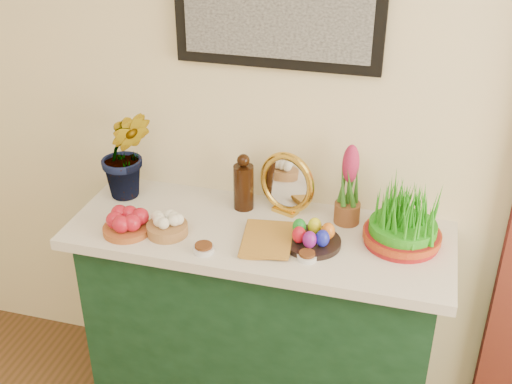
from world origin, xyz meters
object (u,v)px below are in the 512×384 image
book (242,237)px  sideboard (259,327)px  wheatgrass_sabzeh (404,219)px  mirror (287,184)px  hyacinth_green (125,140)px

book → sideboard: bearing=60.5°
wheatgrass_sabzeh → mirror: bearing=165.7°
sideboard → wheatgrass_sabzeh: bearing=4.8°
mirror → book: bearing=-111.8°
mirror → book: (-0.10, -0.25, -0.10)m
sideboard → wheatgrass_sabzeh: wheatgrass_sabzeh is taller
hyacinth_green → book: 0.61m
mirror → wheatgrass_sabzeh: bearing=-14.3°
sideboard → book: (-0.04, -0.10, 0.48)m
sideboard → book: book is taller
sideboard → hyacinth_green: size_ratio=2.67×
hyacinth_green → mirror: size_ratio=2.01×
mirror → wheatgrass_sabzeh: 0.46m
book → wheatgrass_sabzeh: wheatgrass_sabzeh is taller
wheatgrass_sabzeh → hyacinth_green: bearing=176.6°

